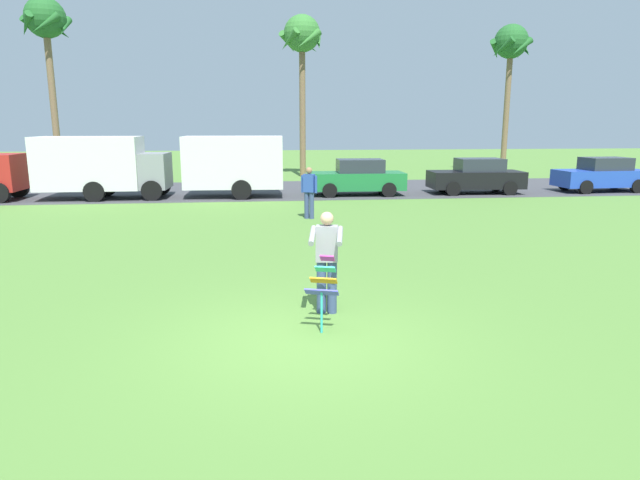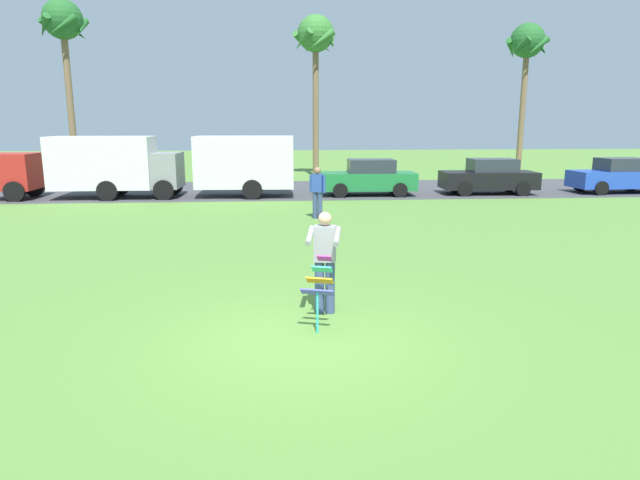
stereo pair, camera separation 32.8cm
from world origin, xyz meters
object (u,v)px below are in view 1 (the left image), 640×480
object	(u,v)px
palm_tree_left_near	(46,27)
palm_tree_centre_far	(511,49)
kite_held	(324,283)
parked_truck_red_cab	(69,166)
parked_car_black	(476,177)
person_kite_flyer	(327,258)
parked_truck_grey_van	(215,165)
palm_tree_right_near	(302,41)
parked_car_green	(357,178)
person_walker_near	(309,191)
parked_car_blue	(602,175)

from	to	relation	value
palm_tree_left_near	palm_tree_centre_far	xyz separation A→B (m)	(27.03, 2.54, -0.39)
kite_held	parked_truck_red_cab	distance (m)	18.46
parked_car_black	person_kite_flyer	bearing A→B (deg)	-119.81
parked_truck_grey_van	palm_tree_right_near	size ratio (longest dim) A/B	0.73
person_kite_flyer	palm_tree_left_near	size ratio (longest dim) A/B	0.18
parked_car_black	parked_truck_red_cab	bearing A→B (deg)	180.00
parked_car_green	palm_tree_left_near	xyz separation A→B (m)	(-15.39, 8.04, 7.40)
palm_tree_centre_far	person_kite_flyer	bearing A→B (deg)	-119.89
parked_car_green	parked_car_black	size ratio (longest dim) A/B	0.99
person_kite_flyer	kite_held	bearing A→B (deg)	-100.95
person_kite_flyer	parked_truck_grey_van	size ratio (longest dim) A/B	0.26
parked_truck_red_cab	parked_truck_grey_van	distance (m)	6.01
parked_car_green	person_walker_near	distance (m)	6.58
parked_car_green	parked_car_blue	xyz separation A→B (m)	(11.68, 0.00, 0.00)
palm_tree_right_near	person_walker_near	distance (m)	16.68
palm_tree_left_near	palm_tree_right_near	xyz separation A→B (m)	(13.71, 1.12, -0.35)
parked_car_green	palm_tree_right_near	size ratio (longest dim) A/B	0.46
palm_tree_centre_far	palm_tree_right_near	bearing A→B (deg)	-173.92
parked_car_black	palm_tree_left_near	distance (m)	23.61
palm_tree_left_near	person_walker_near	size ratio (longest dim) A/B	5.60
kite_held	palm_tree_right_near	size ratio (longest dim) A/B	0.12
person_kite_flyer	palm_tree_centre_far	distance (m)	30.83
parked_truck_grey_van	palm_tree_left_near	bearing A→B (deg)	138.63
parked_car_blue	palm_tree_left_near	world-z (taller)	palm_tree_left_near
parked_car_blue	parked_truck_red_cab	bearing A→B (deg)	-180.00
parked_car_blue	palm_tree_right_near	distance (m)	17.67
parked_car_blue	palm_tree_right_near	bearing A→B (deg)	145.56
parked_car_black	parked_car_blue	xyz separation A→B (m)	(6.15, 0.00, 0.00)
parked_car_black	parked_car_blue	distance (m)	6.15
parked_car_black	palm_tree_right_near	world-z (taller)	palm_tree_right_near
parked_car_blue	palm_tree_left_near	bearing A→B (deg)	163.46
parked_car_blue	palm_tree_left_near	xyz separation A→B (m)	(-27.07, 8.04, 7.40)
person_kite_flyer	kite_held	size ratio (longest dim) A/B	1.54
parked_truck_red_cab	parked_car_green	bearing A→B (deg)	-0.00
person_kite_flyer	parked_car_black	xyz separation A→B (m)	(8.87, 15.48, -0.18)
palm_tree_left_near	parked_truck_red_cab	bearing A→B (deg)	-68.79
person_kite_flyer	parked_truck_red_cab	distance (m)	17.88
person_kite_flyer	parked_car_blue	size ratio (longest dim) A/B	0.41
kite_held	parked_car_blue	xyz separation A→B (m)	(15.16, 16.21, 0.02)
parked_car_green	palm_tree_left_near	bearing A→B (deg)	152.41
palm_tree_left_near	person_kite_flyer	bearing A→B (deg)	-62.86
parked_truck_red_cab	parked_car_black	bearing A→B (deg)	-0.00
kite_held	parked_truck_red_cab	size ratio (longest dim) A/B	0.17
parked_truck_grey_van	palm_tree_right_near	distance (m)	12.08
person_kite_flyer	parked_truck_red_cab	xyz separation A→B (m)	(-8.94, 15.48, 0.46)
kite_held	parked_truck_grey_van	xyz separation A→B (m)	(-2.78, 16.21, 0.66)
person_kite_flyer	parked_truck_grey_van	bearing A→B (deg)	100.70
parked_truck_grey_van	palm_tree_left_near	world-z (taller)	palm_tree_left_near
parked_car_black	palm_tree_left_near	size ratio (longest dim) A/B	0.44
palm_tree_right_near	palm_tree_centre_far	bearing A→B (deg)	6.08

